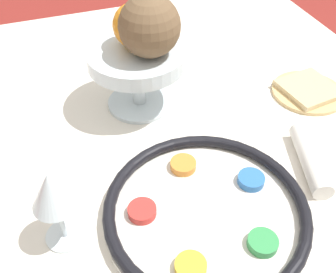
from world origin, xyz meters
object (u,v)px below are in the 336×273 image
(fruit_stand, at_px, (137,63))
(seder_plate, at_px, (206,210))
(bread_plate, at_px, (308,91))
(napkin_roll, at_px, (310,159))
(wine_glass, at_px, (52,193))
(coconut, at_px, (149,26))
(orange_fruit, at_px, (135,25))

(fruit_stand, bearing_deg, seder_plate, -176.74)
(fruit_stand, distance_m, bread_plate, 0.38)
(napkin_roll, bearing_deg, wine_glass, 90.08)
(wine_glass, xyz_separation_m, bread_plate, (0.19, -0.56, -0.10))
(wine_glass, xyz_separation_m, coconut, (0.25, -0.22, 0.08))
(seder_plate, relative_size, napkin_roll, 2.05)
(seder_plate, distance_m, orange_fruit, 0.37)
(wine_glass, distance_m, fruit_stand, 0.34)
(orange_fruit, height_order, coconut, coconut)
(wine_glass, distance_m, napkin_roll, 0.45)
(seder_plate, xyz_separation_m, orange_fruit, (0.33, 0.01, 0.16))
(bread_plate, bearing_deg, orange_fruit, 73.76)
(fruit_stand, distance_m, orange_fruit, 0.07)
(wine_glass, relative_size, bread_plate, 0.91)
(bread_plate, bearing_deg, seder_plate, 123.15)
(wine_glass, relative_size, napkin_roll, 0.89)
(wine_glass, distance_m, coconut, 0.35)
(wine_glass, bearing_deg, napkin_roll, -89.92)
(seder_plate, distance_m, wine_glass, 0.24)
(wine_glass, xyz_separation_m, orange_fruit, (0.29, -0.21, 0.07))
(coconut, bearing_deg, seder_plate, 179.41)
(fruit_stand, bearing_deg, bread_plate, -103.87)
(fruit_stand, bearing_deg, napkin_roll, -139.28)
(coconut, height_order, napkin_roll, coconut)
(wine_glass, distance_m, orange_fruit, 0.36)
(fruit_stand, height_order, coconut, coconut)
(orange_fruit, xyz_separation_m, coconut, (-0.04, -0.02, 0.01))
(orange_fruit, xyz_separation_m, napkin_roll, (-0.29, -0.23, -0.16))
(coconut, distance_m, napkin_roll, 0.37)
(napkin_roll, bearing_deg, orange_fruit, 38.73)
(bread_plate, bearing_deg, coconut, 79.02)
(fruit_stand, distance_m, coconut, 0.09)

